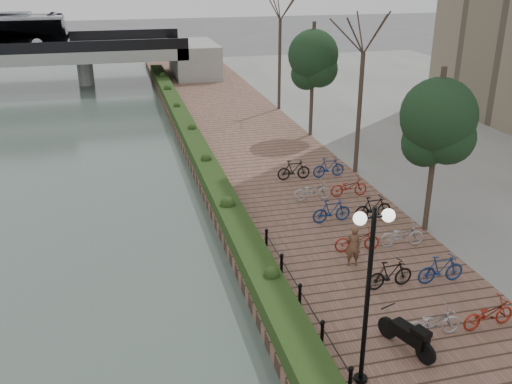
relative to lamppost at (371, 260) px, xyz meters
name	(u,v)px	position (x,y,z in m)	size (l,w,h in m)	color
promenade	(272,173)	(2.15, 16.16, -3.76)	(8.00, 75.00, 0.50)	brown
hedge	(200,154)	(-1.25, 18.66, -3.21)	(1.10, 56.00, 0.60)	#1F3714
chain_fence	(335,356)	(-0.45, 0.66, -3.16)	(0.10, 14.10, 0.70)	black
lamppost	(371,260)	(0.00, 0.00, 0.00)	(1.02, 0.32, 4.87)	black
motorcycle	(406,334)	(1.70, 0.85, -2.98)	(0.53, 1.70, 1.06)	black
pedestrian	(353,246)	(2.15, 5.66, -2.75)	(0.56, 0.36, 1.52)	brown
bicycle_parking	(367,224)	(3.65, 7.73, -3.03)	(2.40, 14.69, 1.00)	#AFB0B4
street_trees	(390,129)	(6.15, 11.34, -0.32)	(3.20, 37.12, 6.80)	#382A21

